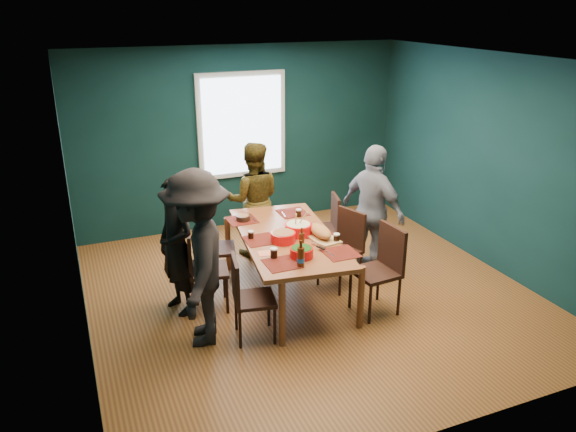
% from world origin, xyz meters
% --- Properties ---
extents(room, '(5.01, 5.01, 2.71)m').
position_xyz_m(room, '(0.00, 0.27, 1.37)').
color(room, '#95612B').
rests_on(room, ground).
extents(dining_table, '(1.26, 2.14, 0.77)m').
position_xyz_m(dining_table, '(-0.26, 0.04, 0.70)').
color(dining_table, brown).
rests_on(dining_table, floor).
extents(chair_left_far, '(0.52, 0.52, 0.95)m').
position_xyz_m(chair_left_far, '(-1.02, 0.68, 0.55)').
color(chair_left_far, black).
rests_on(chair_left_far, floor).
extents(chair_left_mid, '(0.50, 0.50, 0.95)m').
position_xyz_m(chair_left_mid, '(-1.27, 0.16, 0.55)').
color(chair_left_mid, black).
rests_on(chair_left_mid, floor).
extents(chair_left_near, '(0.48, 0.48, 0.90)m').
position_xyz_m(chair_left_near, '(-0.99, -0.62, 0.53)').
color(chair_left_near, black).
rests_on(chair_left_near, floor).
extents(chair_right_far, '(0.49, 0.49, 0.89)m').
position_xyz_m(chair_right_far, '(0.62, 0.79, 0.52)').
color(chair_right_far, black).
rests_on(chair_right_far, floor).
extents(chair_right_mid, '(0.54, 0.54, 0.94)m').
position_xyz_m(chair_right_mid, '(0.50, 0.08, 0.55)').
color(chair_right_mid, black).
rests_on(chair_right_mid, floor).
extents(chair_right_near, '(0.49, 0.49, 0.99)m').
position_xyz_m(chair_right_near, '(0.58, -0.65, 0.58)').
color(chair_right_near, black).
rests_on(chair_right_near, floor).
extents(person_far_left, '(0.53, 0.65, 1.55)m').
position_xyz_m(person_far_left, '(-1.49, 0.21, 0.78)').
color(person_far_left, black).
rests_on(person_far_left, floor).
extents(person_back, '(0.90, 0.79, 1.56)m').
position_xyz_m(person_back, '(-0.23, 1.33, 0.78)').
color(person_back, black).
rests_on(person_back, floor).
extents(person_right, '(0.67, 1.05, 1.66)m').
position_xyz_m(person_right, '(0.96, 0.24, 0.83)').
color(person_right, silver).
rests_on(person_right, floor).
extents(person_near_left, '(0.99, 1.31, 1.81)m').
position_xyz_m(person_near_left, '(-1.42, -0.46, 0.90)').
color(person_near_left, black).
rests_on(person_near_left, floor).
extents(bowl_salad, '(0.28, 0.28, 0.11)m').
position_xyz_m(bowl_salad, '(-0.37, -0.09, 0.83)').
color(bowl_salad, red).
rests_on(bowl_salad, dining_table).
extents(bowl_dumpling, '(0.31, 0.31, 0.29)m').
position_xyz_m(bowl_dumpling, '(-0.14, 0.04, 0.84)').
color(bowl_dumpling, red).
rests_on(bowl_dumpling, dining_table).
extents(bowl_herbs, '(0.25, 0.25, 0.11)m').
position_xyz_m(bowl_herbs, '(-0.35, -0.54, 0.83)').
color(bowl_herbs, red).
rests_on(bowl_herbs, dining_table).
extents(cutting_board, '(0.34, 0.64, 0.14)m').
position_xyz_m(cutting_board, '(0.05, -0.15, 0.83)').
color(cutting_board, tan).
rests_on(cutting_board, dining_table).
extents(small_bowl, '(0.17, 0.17, 0.07)m').
position_xyz_m(small_bowl, '(-0.58, 0.68, 0.81)').
color(small_bowl, black).
rests_on(small_bowl, dining_table).
extents(beer_bottle_a, '(0.08, 0.08, 0.28)m').
position_xyz_m(beer_bottle_a, '(-0.44, -0.73, 0.87)').
color(beer_bottle_a, '#401D0B').
rests_on(beer_bottle_a, dining_table).
extents(beer_bottle_b, '(0.06, 0.06, 0.22)m').
position_xyz_m(beer_bottle_b, '(-0.24, -0.30, 0.85)').
color(beer_bottle_b, '#401D0B').
rests_on(beer_bottle_b, dining_table).
extents(cola_glass_a, '(0.08, 0.08, 0.11)m').
position_xyz_m(cola_glass_a, '(-0.62, -0.45, 0.83)').
color(cola_glass_a, black).
rests_on(cola_glass_a, dining_table).
extents(cola_glass_b, '(0.07, 0.07, 0.10)m').
position_xyz_m(cola_glass_b, '(0.17, -0.33, 0.82)').
color(cola_glass_b, black).
rests_on(cola_glass_b, dining_table).
extents(cola_glass_c, '(0.07, 0.07, 0.10)m').
position_xyz_m(cola_glass_c, '(0.09, 0.55, 0.82)').
color(cola_glass_c, black).
rests_on(cola_glass_c, dining_table).
extents(cola_glass_d, '(0.07, 0.07, 0.09)m').
position_xyz_m(cola_glass_d, '(-0.68, 0.12, 0.82)').
color(cola_glass_d, black).
rests_on(cola_glass_d, dining_table).
extents(napkin_a, '(0.17, 0.17, 0.00)m').
position_xyz_m(napkin_a, '(0.08, 0.10, 0.77)').
color(napkin_a, '#EB7B63').
rests_on(napkin_a, dining_table).
extents(napkin_b, '(0.16, 0.16, 0.00)m').
position_xyz_m(napkin_b, '(-0.67, -0.31, 0.77)').
color(napkin_b, '#EB7B63').
rests_on(napkin_b, dining_table).
extents(napkin_c, '(0.14, 0.14, 0.00)m').
position_xyz_m(napkin_c, '(0.07, -0.64, 0.77)').
color(napkin_c, '#EB7B63').
rests_on(napkin_c, dining_table).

